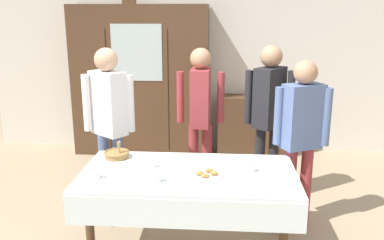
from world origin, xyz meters
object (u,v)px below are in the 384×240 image
object	(u,v)px
tea_cup_far_right	(96,176)
person_beside_shelf	(200,108)
tea_cup_front_edge	(252,169)
bookshelf_low	(254,125)
person_behind_table_right	(302,129)
dining_table	(188,184)
wall_cabinet	(141,81)
person_by_cabinet	(269,108)
spoon_mid_left	(273,190)
spoon_near_left	(116,171)
tea_cup_center	(158,179)
person_behind_table_left	(109,115)
pastry_plate	(207,175)
bread_basket	(117,154)
tea_cup_far_left	(151,165)
book_stack	(255,95)

from	to	relation	value
tea_cup_far_right	person_beside_shelf	world-z (taller)	person_beside_shelf
tea_cup_front_edge	tea_cup_far_right	world-z (taller)	same
bookshelf_low	person_behind_table_right	world-z (taller)	person_behind_table_right
dining_table	wall_cabinet	xyz separation A→B (m)	(-0.90, 2.59, 0.43)
bookshelf_low	wall_cabinet	bearing A→B (deg)	-178.25
person_by_cabinet	spoon_mid_left	bearing A→B (deg)	-94.19
dining_table	spoon_near_left	distance (m)	0.63
spoon_mid_left	person_behind_table_right	bearing A→B (deg)	67.06
tea_cup_center	person_by_cabinet	distance (m)	1.66
person_behind_table_left	tea_cup_far_right	bearing A→B (deg)	-82.55
tea_cup_center	tea_cup_far_right	size ratio (longest dim) A/B	1.00
bookshelf_low	person_by_cabinet	size ratio (longest dim) A/B	0.62
tea_cup_center	person_behind_table_right	distance (m)	1.46
pastry_plate	person_by_cabinet	world-z (taller)	person_by_cabinet
person_behind_table_right	bread_basket	bearing A→B (deg)	-173.74
spoon_mid_left	bread_basket	bearing A→B (deg)	155.26
bookshelf_low	pastry_plate	xyz separation A→B (m)	(-0.59, -2.69, 0.32)
tea_cup_far_left	bread_basket	world-z (taller)	bread_basket
tea_cup_front_edge	person_behind_table_left	xyz separation A→B (m)	(-1.39, 0.62, 0.29)
person_beside_shelf	person_by_cabinet	distance (m)	0.74
spoon_near_left	tea_cup_far_left	bearing A→B (deg)	18.60
dining_table	spoon_near_left	world-z (taller)	spoon_near_left
bookshelf_low	tea_cup_far_left	distance (m)	2.78
spoon_mid_left	person_behind_table_right	world-z (taller)	person_behind_table_right
person_beside_shelf	dining_table	bearing A→B (deg)	-91.93
dining_table	person_beside_shelf	size ratio (longest dim) A/B	1.09
bookshelf_low	person_by_cabinet	xyz separation A→B (m)	(0.02, -1.55, 0.62)
wall_cabinet	person_behind_table_left	size ratio (longest dim) A/B	1.25
wall_cabinet	spoon_mid_left	bearing A→B (deg)	-61.44
dining_table	person_by_cabinet	world-z (taller)	person_by_cabinet
bread_basket	spoon_near_left	distance (m)	0.34
spoon_near_left	person_beside_shelf	xyz separation A→B (m)	(0.66, 1.15, 0.29)
dining_table	pastry_plate	size ratio (longest dim) A/B	6.54
tea_cup_center	bread_basket	world-z (taller)	bread_basket
tea_cup_far_right	person_behind_table_right	distance (m)	1.90
bread_basket	person_behind_table_right	world-z (taller)	person_behind_table_right
person_behind_table_right	person_by_cabinet	xyz separation A→B (m)	(-0.25, 0.57, 0.06)
tea_cup_far_left	tea_cup_center	world-z (taller)	same
person_by_cabinet	book_stack	bearing A→B (deg)	90.81
bread_basket	bookshelf_low	bearing A→B (deg)	57.88
tea_cup_center	person_behind_table_left	bearing A→B (deg)	125.00
dining_table	person_beside_shelf	world-z (taller)	person_beside_shelf
book_stack	dining_table	bearing A→B (deg)	-105.87
tea_cup_far_right	spoon_near_left	distance (m)	0.22
wall_cabinet	person_by_cabinet	size ratio (longest dim) A/B	1.25
tea_cup_far_right	pastry_plate	world-z (taller)	tea_cup_far_right
tea_cup_front_edge	tea_cup_far_left	bearing A→B (deg)	177.88
book_stack	person_behind_table_right	xyz separation A→B (m)	(0.27, -2.12, 0.11)
tea_cup_front_edge	person_behind_table_left	size ratio (longest dim) A/B	0.08
wall_cabinet	bookshelf_low	distance (m)	1.77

